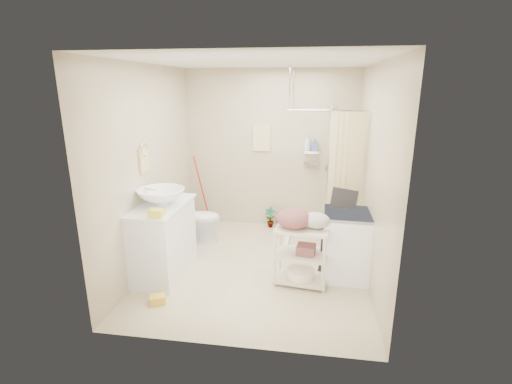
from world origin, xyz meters
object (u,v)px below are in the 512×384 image
(washing_machine, at_px, (346,245))
(laundry_rack, at_px, (301,250))
(vanity, at_px, (162,239))
(toilet, at_px, (197,218))

(washing_machine, height_order, laundry_rack, laundry_rack)
(vanity, bearing_deg, laundry_rack, 1.06)
(washing_machine, bearing_deg, vanity, -171.08)
(toilet, distance_m, washing_machine, 2.32)
(toilet, relative_size, laundry_rack, 0.85)
(vanity, xyz_separation_m, toilet, (0.12, 1.06, -0.10))
(laundry_rack, bearing_deg, washing_machine, 33.59)
(vanity, distance_m, toilet, 1.08)
(vanity, bearing_deg, toilet, 84.65)
(laundry_rack, bearing_deg, vanity, -172.77)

